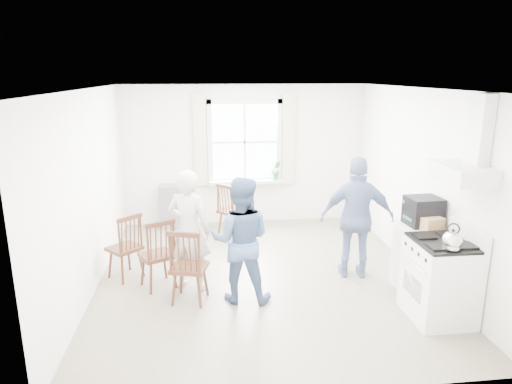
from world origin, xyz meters
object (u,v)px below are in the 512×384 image
windsor_chair_a (128,240)px  person_right (357,218)px  low_cabinet (418,258)px  windsor_chair_b (186,259)px  stereo_stack (423,211)px  windsor_chair_c (160,247)px  gas_stove (440,279)px  person_left (189,231)px  person_mid (241,240)px

windsor_chair_a → person_right: 3.16m
low_cabinet → person_right: person_right is taller
low_cabinet → windsor_chair_a: size_ratio=0.95×
windsor_chair_a → windsor_chair_b: (0.82, -0.83, 0.02)m
stereo_stack → windsor_chair_b: 3.06m
person_right → windsor_chair_c: bearing=12.9°
gas_stove → windsor_chair_c: 3.46m
windsor_chair_a → windsor_chair_b: windsor_chair_b is taller
person_left → windsor_chair_c: bearing=24.2°
windsor_chair_c → person_right: (2.68, 0.12, 0.26)m
windsor_chair_c → stereo_stack: bearing=-6.4°
windsor_chair_b → person_right: (2.33, 0.58, 0.25)m
windsor_chair_a → windsor_chair_c: (0.46, -0.37, 0.02)m
windsor_chair_c → person_left: (0.39, -0.00, 0.21)m
low_cabinet → windsor_chair_a: (-3.81, 0.77, 0.13)m
person_left → stereo_stack: bearing=-162.8°
gas_stove → low_cabinet: bearing=84.3°
windsor_chair_b → person_mid: person_mid is taller
windsor_chair_a → windsor_chair_b: 1.16m
windsor_chair_a → person_left: 0.95m
windsor_chair_a → person_left: person_left is taller
low_cabinet → windsor_chair_a: windsor_chair_a is taller
windsor_chair_b → person_right: size_ratio=0.58×
low_cabinet → windsor_chair_b: size_ratio=0.91×
windsor_chair_b → person_mid: bearing=5.9°
gas_stove → stereo_stack: (0.09, 0.72, 0.60)m
person_mid → windsor_chair_c: bearing=-9.4°
gas_stove → person_right: size_ratio=0.65×
windsor_chair_b → person_left: (0.03, 0.46, 0.21)m
stereo_stack → person_left: bearing=172.8°
low_cabinet → windsor_chair_b: (-2.99, -0.06, 0.15)m
gas_stove → stereo_stack: bearing=82.6°
gas_stove → windsor_chair_b: size_ratio=1.13×
gas_stove → windsor_chair_b: bearing=167.7°
windsor_chair_a → low_cabinet: bearing=-11.4°
gas_stove → stereo_stack: stereo_stack is taller
low_cabinet → windsor_chair_c: (-3.35, 0.40, 0.15)m
stereo_stack → person_mid: person_mid is taller
person_mid → stereo_stack: bearing=-168.3°
gas_stove → windsor_chair_a: (-3.74, 1.47, 0.09)m
low_cabinet → person_left: person_left is taller
gas_stove → windsor_chair_a: gas_stove is taller
person_mid → person_right: bearing=-151.5°
stereo_stack → person_mid: size_ratio=0.27×
windsor_chair_a → person_right: bearing=-4.5°
windsor_chair_b → person_left: bearing=85.9°
windsor_chair_c → person_right: size_ratio=0.57×
person_mid → person_left: bearing=-20.0°
gas_stove → low_cabinet: size_ratio=1.24×
windsor_chair_a → person_mid: (1.48, -0.76, 0.22)m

